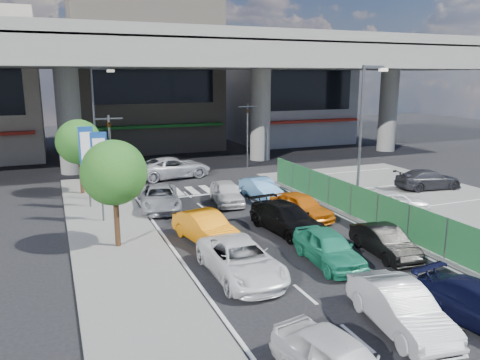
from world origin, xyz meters
name	(u,v)px	position (x,y,z in m)	size (l,w,h in m)	color
ground	(303,257)	(0.00, 0.00, 0.00)	(120.00, 120.00, 0.00)	black
parking_lot	(462,215)	(11.00, 2.00, 0.03)	(12.00, 28.00, 0.06)	slate
sidewalk_left	(118,247)	(-7.00, 4.00, 0.06)	(4.00, 30.00, 0.12)	slate
fence_run	(391,216)	(5.30, 1.00, 0.90)	(0.16, 22.00, 1.80)	#216031
expressway	(170,59)	(0.00, 22.00, 8.76)	(64.00, 14.00, 10.75)	slate
building_center	(145,75)	(0.00, 32.97, 7.49)	(14.00, 10.90, 15.00)	gray
building_east	(288,89)	(16.00, 31.97, 5.99)	(12.00, 10.90, 12.00)	gray
traffic_light_left	(110,137)	(-6.20, 12.00, 3.94)	(1.60, 1.24, 5.20)	#595B60
traffic_light_right	(248,120)	(5.50, 19.00, 3.94)	(1.60, 1.24, 5.20)	#595B60
street_lamp_right	(364,124)	(7.17, 6.00, 4.77)	(1.65, 0.22, 8.00)	#595B60
street_lamp_left	(97,115)	(-6.33, 18.00, 4.77)	(1.65, 0.22, 8.00)	#595B60
signboard_near	(100,165)	(-7.20, 7.99, 3.06)	(0.80, 0.14, 4.70)	#595B60
signboard_far	(87,156)	(-7.60, 10.99, 3.06)	(0.80, 0.14, 4.70)	#595B60
tree_near	(114,173)	(-7.00, 4.00, 3.39)	(2.80, 2.80, 4.80)	#382314
tree_far	(79,142)	(-7.80, 14.50, 3.39)	(2.80, 2.80, 4.80)	#382314
hatch_white_back_mid	(400,308)	(-0.13, -6.04, 0.69)	(1.46, 4.19, 1.38)	silver
sedan_white_mid_left	(241,260)	(-3.12, -0.81, 0.68)	(2.25, 4.87, 1.35)	white
taxi_teal_mid	(329,248)	(0.62, -0.95, 0.69)	(1.63, 4.05, 1.38)	#24936D
hatch_black_mid_right	(385,242)	(3.30, -1.08, 0.61)	(1.30, 3.73, 1.23)	black
taxi_orange_left	(206,228)	(-3.17, 3.28, 0.69)	(1.46, 4.19, 1.38)	orange
sedan_black_mid	(287,218)	(0.89, 3.18, 0.69)	(1.93, 4.76, 1.38)	black
taxi_orange_right	(301,206)	(2.59, 4.81, 0.69)	(1.63, 4.05, 1.38)	orange
wagon_silver_front_left	(160,198)	(-3.92, 9.47, 0.65)	(2.15, 4.67, 1.30)	#9EA0A5
sedan_white_front_mid	(227,193)	(0.00, 9.14, 0.67)	(1.58, 3.92, 1.34)	silver
kei_truck_front_right	(261,189)	(2.34, 9.34, 0.63)	(1.34, 3.84, 1.27)	#5996CC
crossing_wagon_silver	(173,168)	(-1.18, 17.34, 0.77)	(2.56, 5.56, 1.54)	#B8B9C0
parked_sedan_white	(394,202)	(7.67, 3.60, 0.71)	(1.54, 3.83, 1.31)	white
parked_sedan_dgrey	(428,179)	(13.61, 7.34, 0.71)	(1.81, 4.45, 1.29)	#27272C
traffic_cone	(339,198)	(5.89, 6.24, 0.44)	(0.39, 0.39, 0.75)	red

